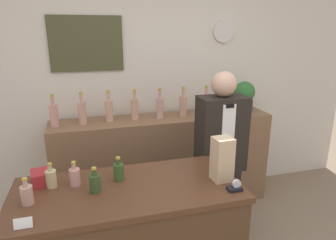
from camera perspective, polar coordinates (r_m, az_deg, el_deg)
back_wall at (r=3.29m, az=-4.29°, el=7.33°), size 5.20×0.09×2.70m
back_shelf at (r=3.30m, az=-0.78°, el=-8.01°), size 2.30×0.45×1.02m
shopkeeper at (r=2.67m, az=9.82°, el=-7.89°), size 0.40×0.25×1.58m
potted_plant at (r=3.46m, az=14.32°, el=4.52°), size 0.23×0.23×0.33m
paper_bag at (r=2.04m, az=10.27°, el=-7.35°), size 0.13×0.13×0.30m
tape_dispenser at (r=1.98m, az=12.69°, el=-12.33°), size 0.09×0.06×0.07m
price_card_left at (r=1.77m, az=-25.89°, el=-17.28°), size 0.09×0.02×0.06m
gift_box at (r=2.16m, az=-22.92°, el=-10.07°), size 0.15×0.17×0.09m
counter_bottle_0 at (r=1.96m, az=-25.30°, el=-12.69°), size 0.07×0.07×0.17m
counter_bottle_1 at (r=2.09m, az=-21.36°, el=-10.28°), size 0.07×0.07×0.17m
counter_bottle_2 at (r=2.07m, az=-17.33°, el=-10.22°), size 0.07×0.07×0.17m
counter_bottle_3 at (r=1.95m, az=-13.74°, el=-11.53°), size 0.07×0.07×0.17m
counter_bottle_4 at (r=2.07m, az=-9.38°, el=-9.63°), size 0.07×0.07×0.17m
shelf_bottle_0 at (r=3.00m, az=-20.90°, el=1.00°), size 0.08×0.08×0.31m
shelf_bottle_1 at (r=3.00m, az=-16.02°, el=1.47°), size 0.08×0.08×0.31m
shelf_bottle_2 at (r=3.01m, az=-11.16°, el=1.86°), size 0.08×0.08×0.31m
shelf_bottle_3 at (r=3.04m, az=-6.36°, el=2.22°), size 0.08×0.08×0.31m
shelf_bottle_4 at (r=3.06m, az=-1.55°, el=2.44°), size 0.08×0.08×0.31m
shelf_bottle_5 at (r=3.15m, az=2.88°, el=2.83°), size 0.08×0.08×0.31m
shelf_bottle_6 at (r=3.23m, az=7.24°, el=3.06°), size 0.08×0.08×0.31m
shelf_bottle_7 at (r=3.34m, az=11.30°, el=3.31°), size 0.08×0.08×0.31m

